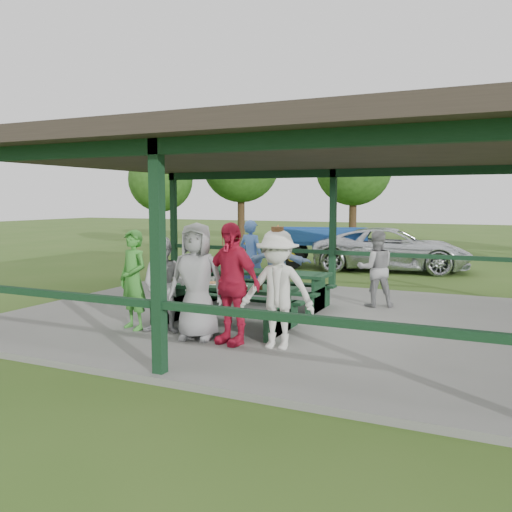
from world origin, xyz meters
The scene contains 19 objects.
ground centered at (0.00, 0.00, 0.00)m, with size 90.00×90.00×0.00m, color #35571B.
concrete_slab centered at (0.00, 0.00, 0.05)m, with size 10.00×8.00×0.10m, color slate.
pavilion_structure centered at (0.00, 0.00, 3.17)m, with size 10.60×8.60×3.24m.
picnic_table_near centered at (-0.43, -1.20, 0.57)m, with size 2.51×1.39×0.75m.
picnic_table_far centered at (-0.60, 0.80, 0.58)m, with size 2.82×1.39×0.75m.
table_setting centered at (-0.51, -1.16, 0.88)m, with size 2.42×0.45×0.10m.
contestant_green centered at (-1.80, -1.99, 0.96)m, with size 0.63×0.41×1.72m, color #3B9030.
contestant_grey_left centered at (-1.16, -2.00, 0.91)m, with size 0.79×0.61×1.62m, color gray.
contestant_grey_mid centered at (-0.46, -2.11, 1.04)m, with size 0.92×0.60×1.88m, color gray.
contestant_red centered at (0.16, -2.12, 1.05)m, with size 1.11×0.46×1.90m, color #BC1837.
contestant_white_fedora centered at (0.92, -2.06, 1.00)m, with size 1.21×0.77×1.84m.
spectator_lblue centered at (-0.62, 1.62, 0.91)m, with size 1.50×0.48×1.61m, color #94B5E4.
spectator_blue centered at (-1.53, 2.18, 0.98)m, with size 0.64×0.42×1.76m, color #456AB3.
spectator_grey centered at (1.56, 1.77, 0.90)m, with size 0.78×0.61×1.60m, color gray.
pickup_truck centered at (0.59, 8.48, 0.71)m, with size 2.35×5.09×1.41m, color silver.
farm_trailer centered at (-1.79, 8.54, 0.72)m, with size 4.19×2.43×1.45m.
tree_far_left centered at (-8.26, 15.14, 4.10)m, with size 3.88×3.88×6.06m.
tree_left centered at (-2.75, 16.14, 3.82)m, with size 3.61×3.61×5.65m.
tree_edge_left centered at (-11.27, 12.46, 3.27)m, with size 3.09×3.09×4.83m.
Camera 1 is at (4.02, -9.49, 2.35)m, focal length 38.00 mm.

